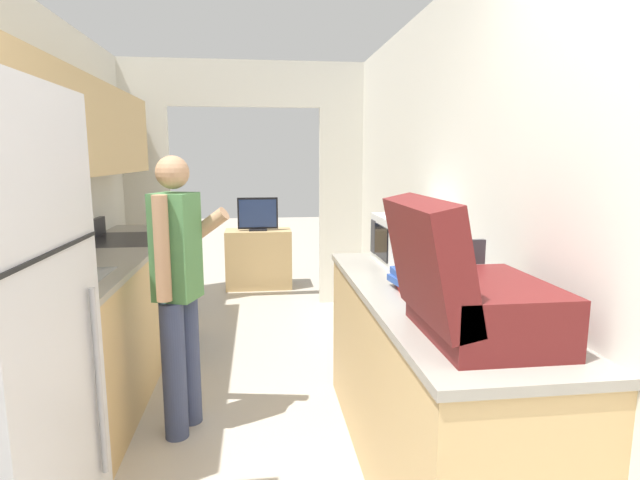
# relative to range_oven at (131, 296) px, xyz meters

# --- Properties ---
(wall_left) EXTENTS (0.38, 6.62, 2.50)m
(wall_left) POSITION_rel_range_oven_xyz_m (-0.27, -1.19, 0.96)
(wall_left) COLOR silver
(wall_left) RESTS_ON ground_plane
(wall_right) EXTENTS (0.06, 6.62, 2.50)m
(wall_right) POSITION_rel_range_oven_xyz_m (2.14, -1.54, 0.78)
(wall_right) COLOR silver
(wall_right) RESTS_ON ground_plane
(wall_far_with_doorway) EXTENTS (2.81, 0.06, 2.50)m
(wall_far_with_doorway) POSITION_rel_range_oven_xyz_m (0.90, 1.20, 0.96)
(wall_far_with_doorway) COLOR silver
(wall_far_with_doorway) RESTS_ON ground_plane
(counter_left) EXTENTS (0.62, 2.93, 0.92)m
(counter_left) POSITION_rel_range_oven_xyz_m (-0.01, -0.81, -0.00)
(counter_left) COLOR tan
(counter_left) RESTS_ON ground_plane
(counter_right) EXTENTS (0.62, 1.98, 0.92)m
(counter_right) POSITION_rel_range_oven_xyz_m (1.81, -1.77, -0.01)
(counter_right) COLOR tan
(counter_right) RESTS_ON ground_plane
(range_oven) EXTENTS (0.66, 0.76, 1.06)m
(range_oven) POSITION_rel_range_oven_xyz_m (0.00, 0.00, 0.00)
(range_oven) COLOR black
(range_oven) RESTS_ON ground_plane
(person) EXTENTS (0.50, 0.45, 1.56)m
(person) POSITION_rel_range_oven_xyz_m (0.57, -1.24, 0.36)
(person) COLOR #384266
(person) RESTS_ON ground_plane
(suitcase) EXTENTS (0.52, 0.57, 0.50)m
(suitcase) POSITION_rel_range_oven_xyz_m (1.73, -2.37, 0.62)
(suitcase) COLOR #5B1919
(suitcase) RESTS_ON counter_right
(microwave) EXTENTS (0.37, 0.48, 0.28)m
(microwave) POSITION_rel_range_oven_xyz_m (1.91, -1.14, 0.60)
(microwave) COLOR white
(microwave) RESTS_ON counter_right
(book_stack) EXTENTS (0.25, 0.31, 0.12)m
(book_stack) POSITION_rel_range_oven_xyz_m (1.77, -1.74, 0.52)
(book_stack) COLOR red
(book_stack) RESTS_ON counter_right
(tv_cabinet) EXTENTS (0.78, 0.42, 0.70)m
(tv_cabinet) POSITION_rel_range_oven_xyz_m (1.01, 1.93, -0.12)
(tv_cabinet) COLOR tan
(tv_cabinet) RESTS_ON ground_plane
(television) EXTENTS (0.47, 0.16, 0.39)m
(television) POSITION_rel_range_oven_xyz_m (1.01, 1.89, 0.42)
(television) COLOR black
(television) RESTS_ON tv_cabinet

